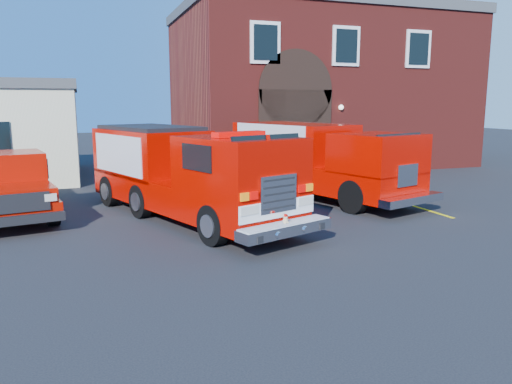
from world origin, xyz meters
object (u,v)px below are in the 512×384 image
object	(u,v)px
fire_engine	(185,172)
pickup_truck	(7,186)
secondary_truck	(318,158)
fire_station	(316,88)

from	to	relation	value
fire_engine	pickup_truck	distance (m)	5.43
pickup_truck	secondary_truck	world-z (taller)	secondary_truck
fire_engine	pickup_truck	xyz separation A→B (m)	(-5.01, 2.04, -0.46)
fire_engine	pickup_truck	world-z (taller)	fire_engine
secondary_truck	pickup_truck	bearing A→B (deg)	178.99
fire_station	pickup_truck	xyz separation A→B (m)	(-15.02, -9.76, -3.32)
fire_station	pickup_truck	world-z (taller)	fire_station
fire_station	pickup_truck	distance (m)	18.22
fire_engine	secondary_truck	bearing A→B (deg)	19.52
fire_station	fire_engine	bearing A→B (deg)	-130.32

